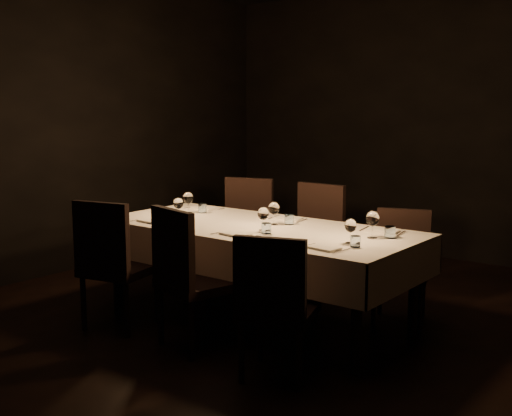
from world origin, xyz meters
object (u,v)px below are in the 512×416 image
Objects in this scene: chair_near_left at (112,259)px; chair_far_center at (313,236)px; dining_table at (256,235)px; chair_far_right at (401,260)px; chair_near_center at (188,272)px; chair_far_left at (244,227)px; chair_near_right at (275,301)px.

chair_far_center is at bearing -125.88° from chair_near_left.
chair_far_right is (0.88, 0.72, -0.20)m from dining_table.
chair_near_center reaches higher than chair_far_right.
dining_table is 0.86m from chair_far_center.
chair_far_left is at bearing -101.24° from chair_near_left.
chair_near_center reaches higher than dining_table.
chair_near_center reaches higher than chair_near_right.
chair_near_left is at bearing -111.86° from chair_far_center.
chair_far_left is at bearing -65.60° from chair_near_right.
chair_far_right is (1.61, 1.52, -0.05)m from chair_near_left.
chair_near_right is at bearing -171.08° from chair_near_center.
chair_near_left is at bearing -132.33° from dining_table.
chair_near_center is at bearing -140.22° from chair_far_right.
chair_far_right is at bearing -6.80° from chair_far_center.
chair_far_left is (-0.04, 1.62, 0.00)m from chair_near_left.
chair_far_right is at bearing -113.13° from chair_near_right.
chair_far_left reaches higher than chair_near_left.
dining_table is 2.55× the size of chair_near_left.
chair_near_center is 1.14× the size of chair_far_right.
chair_near_right reaches higher than chair_far_right.
chair_far_center is (0.71, 1.65, 0.00)m from chair_near_left.
chair_near_right is at bearing -112.98° from chair_far_right.
chair_near_right is 1.54m from chair_far_right.
chair_near_center is 1.59m from chair_far_center.
chair_far_right reaches higher than dining_table.
dining_table is at bearing -145.02° from chair_near_left.
chair_far_center reaches higher than chair_near_center.
chair_far_right is (0.10, 1.53, -0.02)m from chair_near_right.
chair_near_right is 2.24m from chair_far_left.
chair_near_right is 1.84m from chair_far_center.
chair_near_center is (-0.01, -0.75, -0.14)m from dining_table.
chair_far_left is at bearing -50.02° from chair_near_center.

